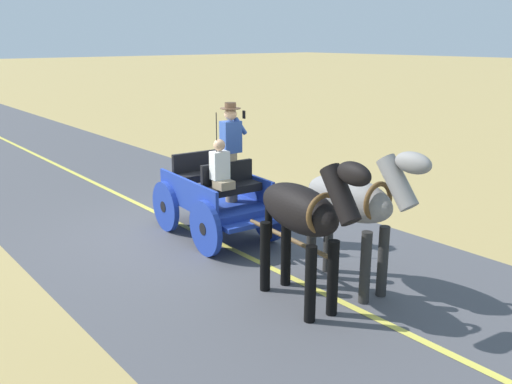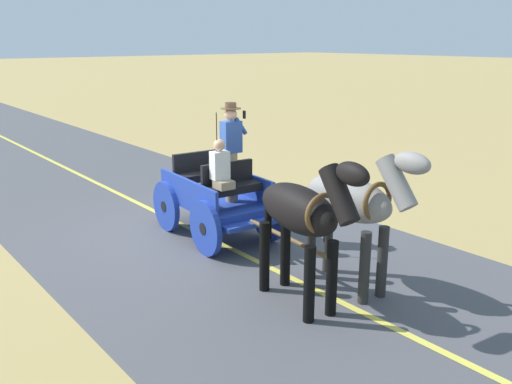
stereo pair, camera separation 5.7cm
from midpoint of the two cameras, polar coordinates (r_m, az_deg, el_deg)
name	(u,v)px [view 2 (the right image)]	position (r m, az deg, el deg)	size (l,w,h in m)	color
ground_plane	(194,231)	(10.68, -6.25, -4.02)	(200.00, 200.00, 0.00)	tan
road_surface	(194,231)	(10.68, -6.26, -4.00)	(6.22, 160.00, 0.01)	#4C4C51
road_centre_stripe	(194,231)	(10.68, -6.26, -3.98)	(0.12, 160.00, 0.00)	#DBCC4C
horse_drawn_carriage	(218,194)	(10.12, -3.80, -0.22)	(1.59, 4.52, 2.50)	#1E3899
horse_near_side	(353,203)	(7.93, 10.23, -1.12)	(0.60, 2.13, 2.21)	gray
horse_off_side	(303,214)	(7.34, 5.06, -2.30)	(0.76, 2.15, 2.21)	black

